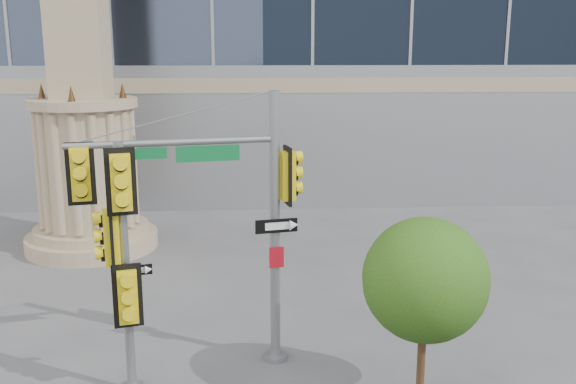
{
  "coord_description": "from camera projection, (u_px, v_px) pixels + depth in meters",
  "views": [
    {
      "loc": [
        -0.48,
        -12.43,
        6.76
      ],
      "look_at": [
        0.33,
        2.0,
        3.47
      ],
      "focal_mm": 40.0,
      "sensor_mm": 36.0,
      "label": 1
    }
  ],
  "objects": [
    {
      "name": "ground",
      "position": [
        278.0,
        372.0,
        13.62
      ],
      "size": [
        120.0,
        120.0,
        0.0
      ],
      "primitive_type": "plane",
      "color": "#545456",
      "rests_on": "ground"
    },
    {
      "name": "monument",
      "position": [
        82.0,
        85.0,
        20.83
      ],
      "size": [
        4.4,
        4.4,
        16.6
      ],
      "color": "tan",
      "rests_on": "ground"
    },
    {
      "name": "street_tree",
      "position": [
        427.0,
        285.0,
        11.86
      ],
      "size": [
        2.39,
        2.34,
        3.73
      ],
      "color": "tan",
      "rests_on": "ground"
    },
    {
      "name": "secondary_signal_pole",
      "position": [
        122.0,
        252.0,
        12.11
      ],
      "size": [
        0.93,
        0.67,
        5.05
      ],
      "rotation": [
        0.0,
        0.0,
        0.25
      ],
      "color": "slate",
      "rests_on": "ground"
    },
    {
      "name": "main_signal_pole",
      "position": [
        224.0,
        202.0,
        13.13
      ],
      "size": [
        4.53,
        1.29,
        5.89
      ],
      "rotation": [
        0.0,
        0.0,
        0.2
      ],
      "color": "slate",
      "rests_on": "ground"
    }
  ]
}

